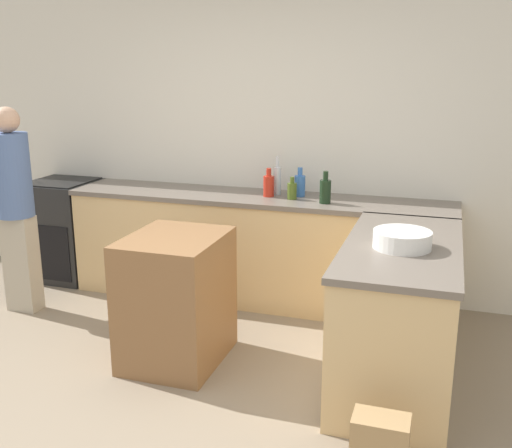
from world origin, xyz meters
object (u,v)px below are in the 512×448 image
at_px(island_table, 176,299).
at_px(water_bottle_blue, 300,185).
at_px(hot_sauce_bottle, 269,185).
at_px(mixing_bowl, 402,239).
at_px(wine_bottle_dark, 325,191).
at_px(range_oven, 65,229).
at_px(olive_oil_bottle, 292,190).
at_px(person_by_range, 15,202).
at_px(vinegar_bottle_clear, 277,179).

height_order(island_table, water_bottle_blue, water_bottle_blue).
bearing_deg(hot_sauce_bottle, mixing_bowl, -44.05).
relative_size(island_table, wine_bottle_dark, 3.47).
relative_size(range_oven, water_bottle_blue, 3.88).
bearing_deg(water_bottle_blue, island_table, -112.16).
height_order(olive_oil_bottle, person_by_range, person_by_range).
xyz_separation_m(water_bottle_blue, vinegar_bottle_clear, (-0.20, 0.01, 0.03)).
bearing_deg(olive_oil_bottle, mixing_bowl, -48.62).
height_order(water_bottle_blue, hot_sauce_bottle, water_bottle_blue).
bearing_deg(olive_oil_bottle, wine_bottle_dark, -12.16).
height_order(wine_bottle_dark, vinegar_bottle_clear, vinegar_bottle_clear).
bearing_deg(hot_sauce_bottle, island_table, -103.23).
relative_size(island_table, olive_oil_bottle, 4.85).
distance_m(water_bottle_blue, person_by_range, 2.28).
xyz_separation_m(water_bottle_blue, wine_bottle_dark, (0.25, -0.19, 0.01)).
relative_size(water_bottle_blue, hot_sauce_bottle, 1.02).
distance_m(mixing_bowl, water_bottle_blue, 1.52).
height_order(island_table, olive_oil_bottle, olive_oil_bottle).
height_order(mixing_bowl, person_by_range, person_by_range).
height_order(mixing_bowl, wine_bottle_dark, wine_bottle_dark).
distance_m(island_table, hot_sauce_bottle, 1.36).
bearing_deg(vinegar_bottle_clear, olive_oil_bottle, -39.99).
height_order(island_table, person_by_range, person_by_range).
distance_m(range_oven, olive_oil_bottle, 2.27).
relative_size(hot_sauce_bottle, vinegar_bottle_clear, 0.74).
relative_size(mixing_bowl, hot_sauce_bottle, 1.47).
bearing_deg(person_by_range, olive_oil_bottle, 20.31).
bearing_deg(water_bottle_blue, vinegar_bottle_clear, 176.73).
bearing_deg(person_by_range, water_bottle_blue, 22.98).
xyz_separation_m(mixing_bowl, water_bottle_blue, (-0.92, 1.21, 0.04)).
height_order(island_table, mixing_bowl, mixing_bowl).
distance_m(hot_sauce_bottle, wine_bottle_dark, 0.50).
bearing_deg(range_oven, island_table, -34.87).
xyz_separation_m(olive_oil_bottle, wine_bottle_dark, (0.28, -0.06, 0.03)).
bearing_deg(hot_sauce_bottle, olive_oil_bottle, -11.20).
height_order(wine_bottle_dark, person_by_range, person_by_range).
height_order(olive_oil_bottle, water_bottle_blue, water_bottle_blue).
bearing_deg(person_by_range, vinegar_bottle_clear, 25.35).
bearing_deg(vinegar_bottle_clear, range_oven, -177.20).
bearing_deg(person_by_range, wine_bottle_dark, 16.68).
bearing_deg(olive_oil_bottle, water_bottle_blue, 75.08).
bearing_deg(wine_bottle_dark, person_by_range, -163.32).
relative_size(mixing_bowl, olive_oil_bottle, 1.90).
relative_size(water_bottle_blue, wine_bottle_dark, 0.94).
distance_m(range_oven, mixing_bowl, 3.39).
xyz_separation_m(island_table, olive_oil_bottle, (0.49, 1.16, 0.55)).
bearing_deg(island_table, wine_bottle_dark, 54.92).
xyz_separation_m(wine_bottle_dark, vinegar_bottle_clear, (-0.44, 0.20, 0.03)).
distance_m(island_table, wine_bottle_dark, 1.46).
bearing_deg(olive_oil_bottle, range_oven, 179.06).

